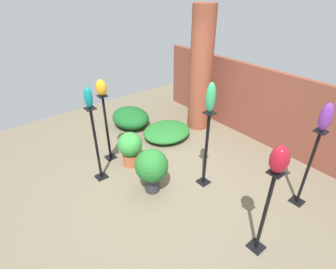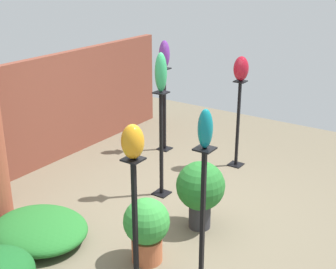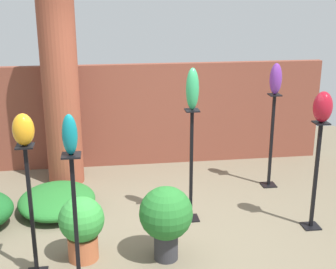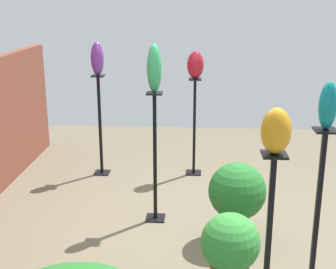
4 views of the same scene
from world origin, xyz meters
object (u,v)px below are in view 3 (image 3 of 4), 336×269
art_vase_teal (70,135)px  potted_plant_front_right (166,216)px  art_vase_violet (276,79)px  pedestal_ruby (315,181)px  pedestal_amber (32,217)px  art_vase_ruby (323,107)px  brick_pillar (61,90)px  potted_plant_front_left (82,225)px  art_vase_jade (192,89)px  pedestal_jade (191,170)px  art_vase_amber (23,130)px  pedestal_teal (76,235)px  pedestal_violet (271,145)px

art_vase_teal → potted_plant_front_right: size_ratio=0.43×
art_vase_violet → pedestal_ruby: bearing=-86.2°
pedestal_amber → potted_plant_front_right: size_ratio=1.69×
art_vase_ruby → brick_pillar: bearing=148.7°
potted_plant_front_right → potted_plant_front_left: bearing=172.3°
art_vase_jade → art_vase_ruby: 1.44m
pedestal_amber → potted_plant_front_right: bearing=4.4°
pedestal_amber → pedestal_ruby: size_ratio=1.04×
brick_pillar → art_vase_violet: 2.93m
art_vase_ruby → art_vase_violet: 1.24m
pedestal_jade → art_vase_jade: bearing=0.0°
brick_pillar → art_vase_teal: bearing=-83.8°
pedestal_ruby → art_vase_amber: (-3.09, -0.53, 0.90)m
pedestal_jade → art_vase_violet: size_ratio=3.29×
brick_pillar → art_vase_violet: size_ratio=6.49×
pedestal_jade → art_vase_amber: bearing=-151.8°
brick_pillar → art_vase_teal: size_ratio=7.87×
pedestal_teal → pedestal_violet: bearing=40.4°
pedestal_violet → art_vase_jade: 1.84m
art_vase_amber → art_vase_jade: bearing=28.2°
art_vase_ruby → potted_plant_front_right: art_vase_ruby is taller
art_vase_ruby → potted_plant_front_right: size_ratio=0.43×
pedestal_violet → art_vase_amber: size_ratio=4.48×
art_vase_amber → art_vase_ruby: (3.09, 0.53, -0.03)m
potted_plant_front_left → pedestal_jade: bearing=29.1°
pedestal_violet → art_vase_teal: bearing=-139.6°
art_vase_ruby → pedestal_jade: bearing=164.0°
art_vase_jade → potted_plant_front_left: art_vase_jade is taller
brick_pillar → potted_plant_front_left: brick_pillar is taller
pedestal_amber → pedestal_ruby: pedestal_amber is taller
pedestal_ruby → pedestal_teal: size_ratio=0.93×
potted_plant_front_left → potted_plant_front_right: size_ratio=0.86×
art_vase_amber → potted_plant_front_left: art_vase_amber is taller
pedestal_teal → art_vase_teal: art_vase_teal is taller
art_vase_violet → potted_plant_front_left: art_vase_violet is taller
art_vase_ruby → potted_plant_front_right: bearing=-166.5°
art_vase_teal → pedestal_amber: bearing=135.9°
pedestal_jade → art_vase_amber: 2.13m
pedestal_jade → potted_plant_front_left: (-1.27, -0.71, -0.25)m
potted_plant_front_left → potted_plant_front_right: bearing=-7.7°
pedestal_amber → pedestal_teal: (0.44, -0.42, 0.02)m
pedestal_amber → art_vase_jade: 2.19m
pedestal_violet → art_vase_amber: art_vase_amber is taller
brick_pillar → potted_plant_front_left: (0.31, -2.11, -0.97)m
brick_pillar → art_vase_teal: brick_pillar is taller
pedestal_jade → potted_plant_front_left: pedestal_jade is taller
pedestal_ruby → art_vase_amber: size_ratio=4.33×
art_vase_jade → art_vase_teal: 1.86m
pedestal_teal → potted_plant_front_left: pedestal_teal is taller
pedestal_jade → pedestal_violet: size_ratio=1.04×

